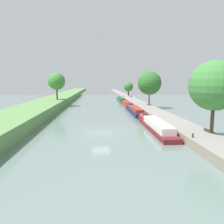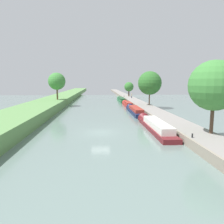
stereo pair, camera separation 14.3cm
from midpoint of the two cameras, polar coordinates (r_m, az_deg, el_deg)
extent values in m
plane|color=slate|center=(28.62, -3.15, -5.52)|extent=(160.00, 160.00, 0.00)
cube|color=gray|center=(30.75, 18.27, -4.03)|extent=(3.95, 260.00, 0.97)
cube|color=gray|center=(30.02, 14.55, -4.12)|extent=(0.25, 260.00, 1.02)
cube|color=maroon|center=(30.17, 11.70, -4.38)|extent=(2.13, 13.72, 0.60)
cube|color=silver|center=(29.38, 12.10, -3.28)|extent=(1.75, 9.61, 0.86)
cone|color=maroon|center=(37.31, 8.64, -1.89)|extent=(2.02, 1.28, 2.02)
cube|color=#141E42|center=(45.43, 6.20, 0.07)|extent=(2.03, 12.90, 0.75)
cube|color=maroon|center=(44.70, 6.36, 0.85)|extent=(1.66, 9.03, 0.68)
cone|color=#141E42|center=(52.33, 4.86, 1.16)|extent=(1.93, 1.22, 1.93)
cube|color=maroon|center=(58.82, 4.13, 1.92)|extent=(1.86, 10.39, 0.68)
cube|color=maroon|center=(58.24, 4.21, 2.47)|extent=(1.52, 7.27, 0.56)
cone|color=maroon|center=(64.49, 3.42, 2.48)|extent=(1.76, 1.11, 1.76)
cube|color=#1E6033|center=(72.91, 2.41, 3.20)|extent=(1.81, 14.26, 0.80)
cube|color=#234C2D|center=(72.15, 2.48, 3.69)|extent=(1.48, 9.98, 0.57)
cone|color=#1E6033|center=(80.52, 1.82, 3.68)|extent=(1.72, 1.09, 1.72)
cylinder|color=#4C3828|center=(26.27, 25.38, -1.10)|extent=(0.40, 0.40, 3.86)
sphere|color=#3D7F38|center=(25.98, 25.85, 6.47)|extent=(5.59, 5.59, 5.59)
cylinder|color=brown|center=(53.70, 9.94, 3.95)|extent=(0.30, 0.30, 3.85)
sphere|color=#2D6628|center=(53.56, 10.04, 7.72)|extent=(5.82, 5.82, 5.82)
cylinder|color=#4C3828|center=(85.17, 4.42, 5.22)|extent=(0.50, 0.50, 2.73)
sphere|color=#33702D|center=(85.08, 4.44, 6.83)|extent=(3.72, 3.72, 3.72)
cylinder|color=brown|center=(58.77, -14.73, 5.03)|extent=(0.43, 0.43, 3.68)
sphere|color=#3D7F38|center=(58.70, -14.84, 8.05)|extent=(4.58, 4.58, 4.58)
cylinder|color=#282D42|center=(75.12, 5.16, 4.08)|extent=(0.26, 0.26, 0.82)
cylinder|color=tan|center=(75.07, 5.17, 4.62)|extent=(0.34, 0.34, 0.62)
sphere|color=tan|center=(75.04, 5.17, 4.94)|extent=(0.22, 0.22, 0.22)
cylinder|color=black|center=(23.75, 20.86, -5.96)|extent=(0.16, 0.16, 0.45)
cylinder|color=black|center=(81.07, 3.13, 4.27)|extent=(0.16, 0.16, 0.45)
camera|label=1|loc=(0.07, -90.10, -0.01)|focal=33.80mm
camera|label=2|loc=(0.07, 89.90, 0.01)|focal=33.80mm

